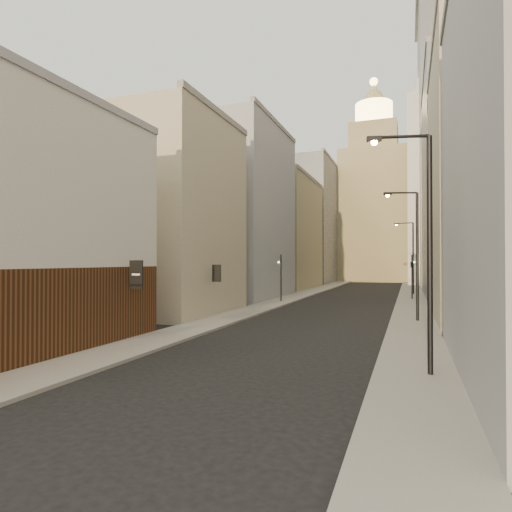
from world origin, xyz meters
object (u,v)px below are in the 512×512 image
Objects in this scene: streetlamp_mid at (414,248)px; traffic_light_left at (281,268)px; streetlamp_far at (411,253)px; traffic_light_right at (412,266)px; white_tower at (431,182)px; streetlamp_near at (423,238)px; clock_tower at (374,201)px.

streetlamp_mid is 16.79m from traffic_light_left.
streetlamp_far reaches higher than traffic_light_right.
streetlamp_far is at bearing -97.95° from white_tower.
clock_tower is at bearing 82.47° from streetlamp_near.
streetlamp_mid is 18.38m from traffic_light_right.
streetlamp_mid is 1.84× the size of traffic_light_left.
clock_tower is 4.84× the size of streetlamp_far.
white_tower is at bearing 74.14° from streetlamp_near.
traffic_light_left is 1.00× the size of traffic_light_right.
streetlamp_mid is at bearing -93.80° from white_tower.
streetlamp_mid reaches higher than traffic_light_left.
clock_tower is 8.98× the size of traffic_light_left.
white_tower is at bearing -113.08° from traffic_light_right.
traffic_light_right is at bearing -95.98° from white_tower.
white_tower is 8.30× the size of traffic_light_right.
streetlamp_far is 1.86× the size of traffic_light_right.
streetlamp_mid reaches higher than streetlamp_near.
white_tower is 28.59m from streetlamp_far.
clock_tower is 4.99× the size of streetlamp_near.
white_tower is at bearing 69.78° from streetlamp_mid.
white_tower is (11.00, -14.00, 0.97)m from clock_tower.
traffic_light_right is (-0.23, 33.34, -1.35)m from streetlamp_near.
clock_tower is at bearing 128.16° from white_tower.
traffic_light_right is (0.06, -7.79, -1.51)m from streetlamp_far.
streetlamp_far is at bearing 73.79° from streetlamp_mid.
clock_tower is at bearing 109.42° from streetlamp_far.
streetlamp_near is at bearing 107.06° from traffic_light_left.
traffic_light_right is at bearing -80.83° from clock_tower.
traffic_light_right is (-3.44, -32.86, -14.82)m from white_tower.
traffic_light_left is (-5.26, -54.52, -14.07)m from clock_tower.
streetlamp_far is 20.12m from traffic_light_left.
clock_tower is 81.53m from streetlamp_near.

